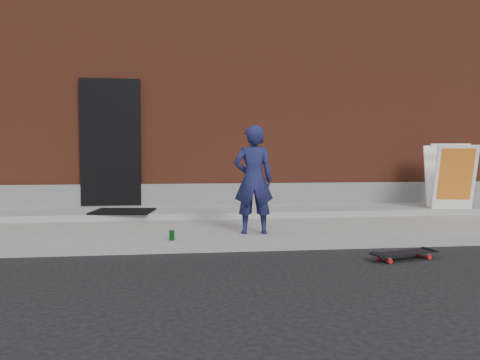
{
  "coord_description": "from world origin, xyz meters",
  "views": [
    {
      "loc": [
        -1.33,
        -5.61,
        1.2
      ],
      "look_at": [
        -0.54,
        0.8,
        0.84
      ],
      "focal_mm": 35.0,
      "sensor_mm": 36.0,
      "label": 1
    }
  ],
  "objects": [
    {
      "name": "ground",
      "position": [
        0.0,
        0.0,
        0.0
      ],
      "size": [
        80.0,
        80.0,
        0.0
      ],
      "primitive_type": "plane",
      "color": "black",
      "rests_on": "ground"
    },
    {
      "name": "sidewalk",
      "position": [
        0.0,
        1.5,
        0.07
      ],
      "size": [
        20.0,
        3.0,
        0.15
      ],
      "primitive_type": "cube",
      "color": "gray",
      "rests_on": "ground"
    },
    {
      "name": "apron",
      "position": [
        0.0,
        2.4,
        0.2
      ],
      "size": [
        20.0,
        1.2,
        0.1
      ],
      "primitive_type": "cube",
      "color": "gray",
      "rests_on": "sidewalk"
    },
    {
      "name": "building",
      "position": [
        -0.0,
        6.99,
        2.5
      ],
      "size": [
        20.0,
        8.1,
        5.0
      ],
      "color": "brown",
      "rests_on": "ground"
    },
    {
      "name": "child",
      "position": [
        -0.41,
        0.43,
        0.86
      ],
      "size": [
        0.54,
        0.38,
        1.42
      ],
      "primitive_type": "imported",
      "rotation": [
        0.0,
        0.0,
        3.06
      ],
      "color": "#1A1D4A",
      "rests_on": "sidewalk"
    },
    {
      "name": "skateboard",
      "position": [
        1.15,
        -0.66,
        0.07
      ],
      "size": [
        0.82,
        0.4,
        0.09
      ],
      "color": "red",
      "rests_on": "ground"
    },
    {
      "name": "pizza_sign",
      "position": [
        3.28,
        1.97,
        0.81
      ],
      "size": [
        0.81,
        0.91,
        1.12
      ],
      "color": "white",
      "rests_on": "apron"
    },
    {
      "name": "soda_can",
      "position": [
        -1.47,
        0.05,
        0.21
      ],
      "size": [
        0.08,
        0.08,
        0.12
      ],
      "primitive_type": "cylinder",
      "rotation": [
        0.0,
        0.0,
        -0.17
      ],
      "color": "#1B8A2C",
      "rests_on": "sidewalk"
    },
    {
      "name": "doormat",
      "position": [
        -2.3,
        2.13,
        0.26
      ],
      "size": [
        1.03,
        0.88,
        0.03
      ],
      "primitive_type": "cube",
      "rotation": [
        0.0,
        0.0,
        -0.13
      ],
      "color": "black",
      "rests_on": "apron"
    }
  ]
}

